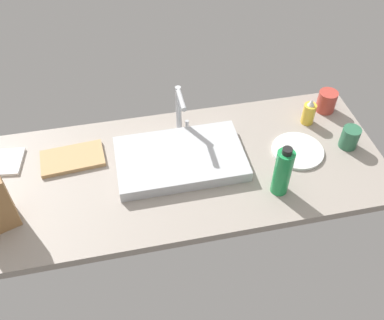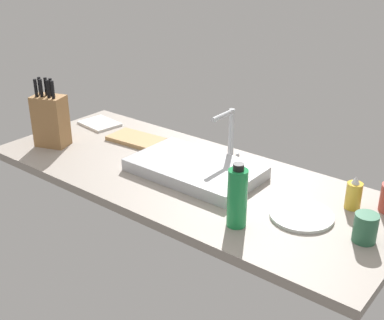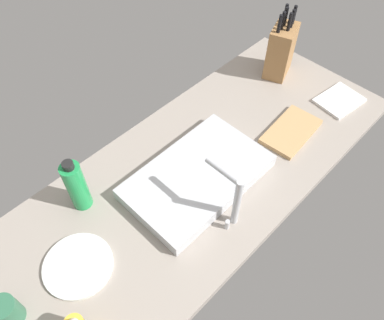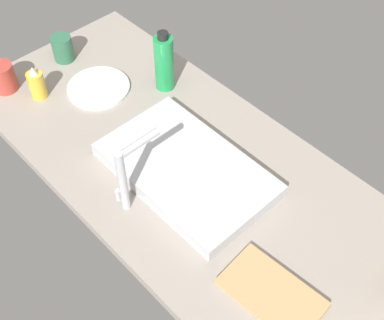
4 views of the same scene
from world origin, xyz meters
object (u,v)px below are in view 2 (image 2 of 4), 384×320
at_px(sink_basin, 195,169).
at_px(knife_block, 51,120).
at_px(coffee_mug, 365,228).
at_px(water_bottle, 237,197).
at_px(dinner_plate, 302,216).
at_px(soap_bottle, 354,194).
at_px(faucet, 229,131).
at_px(cutting_board, 136,139).
at_px(dish_towel, 100,123).

relative_size(sink_basin, knife_block, 1.66).
distance_m(sink_basin, coffee_mug, 0.70).
distance_m(water_bottle, dinner_plate, 0.25).
xyz_separation_m(knife_block, soap_bottle, (1.28, 0.29, -0.07)).
xyz_separation_m(faucet, water_bottle, (0.31, -0.40, -0.03)).
relative_size(faucet, cutting_board, 0.90).
distance_m(faucet, dish_towel, 0.76).
height_order(soap_bottle, dinner_plate, soap_bottle).
height_order(cutting_board, soap_bottle, soap_bottle).
distance_m(faucet, coffee_mug, 0.71).
relative_size(knife_block, water_bottle, 1.38).
bearing_deg(cutting_board, water_bottle, -22.66).
height_order(faucet, dinner_plate, faucet).
bearing_deg(dish_towel, sink_basin, -11.47).
bearing_deg(water_bottle, dinner_plate, 50.59).
xyz_separation_m(sink_basin, water_bottle, (0.34, -0.22, 0.08)).
bearing_deg(water_bottle, coffee_mug, 24.97).
bearing_deg(faucet, cutting_board, -170.38).
bearing_deg(sink_basin, faucet, 79.29).
xyz_separation_m(knife_block, water_bottle, (1.02, -0.05, -0.02)).
bearing_deg(knife_block, cutting_board, 25.67).
bearing_deg(cutting_board, coffee_mug, -7.60).
distance_m(faucet, soap_bottle, 0.57).
distance_m(cutting_board, water_bottle, 0.83).
bearing_deg(dinner_plate, knife_block, -174.03).
bearing_deg(cutting_board, sink_basin, -13.74).
xyz_separation_m(cutting_board, water_bottle, (0.76, -0.32, 0.09)).
bearing_deg(water_bottle, sink_basin, 147.64).
xyz_separation_m(sink_basin, soap_bottle, (0.59, 0.13, 0.03)).
distance_m(knife_block, soap_bottle, 1.31).
bearing_deg(cutting_board, knife_block, -134.54).
xyz_separation_m(faucet, knife_block, (-0.72, -0.34, -0.02)).
xyz_separation_m(cutting_board, dinner_plate, (0.91, -0.14, -0.00)).
height_order(sink_basin, dish_towel, sink_basin).
distance_m(sink_basin, knife_block, 0.71).
relative_size(knife_block, dinner_plate, 1.42).
xyz_separation_m(soap_bottle, water_bottle, (-0.25, -0.34, 0.05)).
distance_m(soap_bottle, dish_towel, 1.31).
relative_size(soap_bottle, water_bottle, 0.56).
bearing_deg(coffee_mug, water_bottle, -155.03).
height_order(knife_block, water_bottle, knife_block).
bearing_deg(knife_block, faucet, 5.65).
relative_size(dish_towel, coffee_mug, 1.99).
bearing_deg(sink_basin, water_bottle, -32.36).
relative_size(knife_block, coffee_mug, 3.27).
bearing_deg(sink_basin, cutting_board, 166.26).
bearing_deg(coffee_mug, dish_towel, 172.29).
relative_size(soap_bottle, dinner_plate, 0.58).
height_order(faucet, dish_towel, faucet).
relative_size(soap_bottle, coffee_mug, 1.33).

